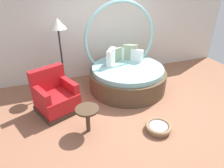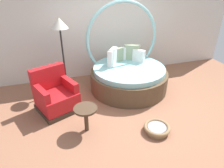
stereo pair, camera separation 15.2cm
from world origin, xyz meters
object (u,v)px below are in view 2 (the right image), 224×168
Objects in this scene: pet_basket at (157,128)px; round_daybed at (128,73)px; red_armchair at (56,96)px; floor_lamp at (60,31)px; side_table at (86,112)px.

round_daybed is at bearing 86.65° from pet_basket.
round_daybed reaches higher than pet_basket.
pet_basket is at bearing -93.35° from round_daybed.
pet_basket is (1.77, -1.36, -0.26)m from red_armchair.
pet_basket is 3.04m from floor_lamp.
round_daybed is 1.94m from red_armchair.
side_table is at bearing -134.94° from round_daybed.
red_armchair is at bearing 118.54° from side_table.
side_table is (0.50, -0.92, 0.10)m from red_armchair.
floor_lamp is at bearing 165.39° from round_daybed.
round_daybed is 4.23× the size of pet_basket.
round_daybed is 1.86m from pet_basket.
pet_basket is 1.39m from side_table.
round_daybed is 1.18× the size of floor_lamp.
round_daybed is 1.97m from floor_lamp.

